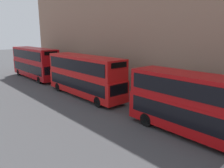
% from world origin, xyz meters
% --- Properties ---
extents(bus_leading, '(2.59, 10.12, 4.10)m').
position_xyz_m(bus_leading, '(1.60, 5.46, 2.27)').
color(bus_leading, '#B20C0F').
rests_on(bus_leading, ground).
extents(bus_second_in_queue, '(2.59, 10.81, 4.35)m').
position_xyz_m(bus_second_in_queue, '(1.60, 18.43, 2.40)').
color(bus_second_in_queue, red).
rests_on(bus_second_in_queue, ground).
extents(bus_third_in_queue, '(2.59, 11.21, 4.53)m').
position_xyz_m(bus_third_in_queue, '(1.60, 31.52, 2.49)').
color(bus_third_in_queue, '#A80F14').
rests_on(bus_third_in_queue, ground).
extents(pedestrian, '(0.36, 0.36, 1.83)m').
position_xyz_m(pedestrian, '(4.41, 26.76, 0.85)').
color(pedestrian, '#26262D').
rests_on(pedestrian, ground).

